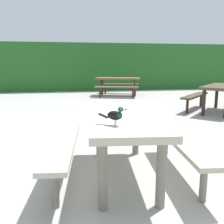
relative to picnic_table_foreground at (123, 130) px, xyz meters
name	(u,v)px	position (x,y,z in m)	size (l,w,h in m)	color
ground_plane	(134,177)	(0.11, -0.08, -0.56)	(60.00, 60.00, 0.00)	#A3A099
hedge_wall	(81,67)	(0.11, 10.36, 0.58)	(28.00, 1.89, 2.28)	#235B23
picnic_table_foreground	(123,130)	(0.00, 0.00, 0.00)	(1.85, 1.88, 0.74)	#B2A893
bird_grackle	(116,115)	(-0.18, -0.48, 0.29)	(0.25, 0.18, 0.18)	black
picnic_table_mid_left	(118,82)	(1.44, 7.45, 0.00)	(2.12, 2.10, 0.74)	brown
picnic_table_mid_right	(222,92)	(3.46, 3.36, 0.00)	(2.40, 2.40, 0.74)	#473828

